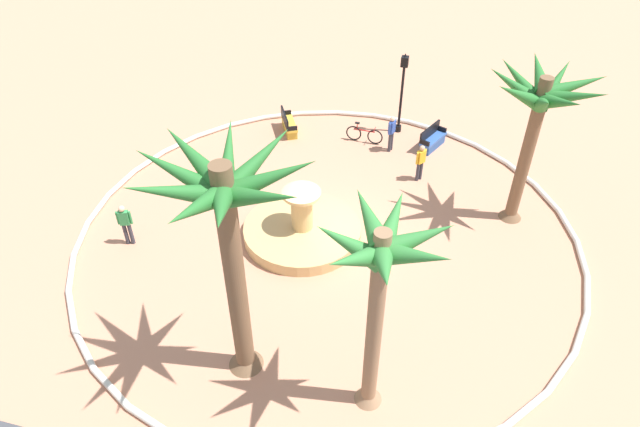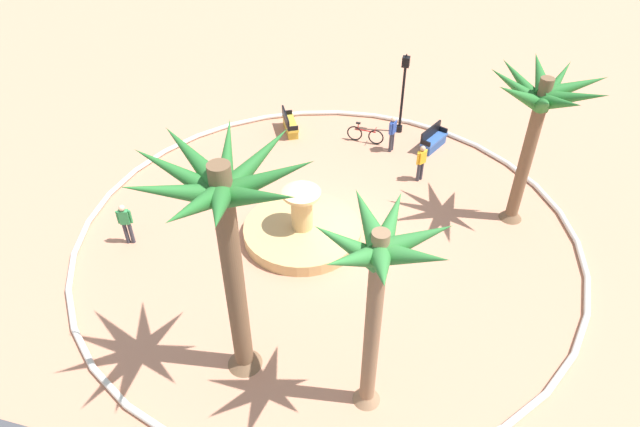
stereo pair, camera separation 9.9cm
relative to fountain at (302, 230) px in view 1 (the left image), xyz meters
The scene contains 13 objects.
ground_plane 0.97m from the fountain, 159.81° to the right, with size 80.00×80.00×0.00m, color tan.
plaza_curb 0.95m from the fountain, 159.81° to the right, with size 18.21×18.21×0.20m, color silver.
fountain is the anchor object (origin of this frame).
palm_tree_near_fountain 9.10m from the fountain, 157.51° to the right, with size 3.97×3.99×6.01m.
palm_tree_by_curb 8.41m from the fountain, 120.80° to the left, with size 3.19×3.28×6.30m.
palm_tree_mid_plaza 7.81m from the fountain, 89.57° to the left, with size 4.30×4.27×7.20m.
bench_east 8.29m from the fountain, 118.48° to the right, with size 1.11×1.66×1.00m.
bench_west 7.44m from the fountain, 69.18° to the right, with size 1.19×1.65×1.00m.
lamppost 8.84m from the fountain, 105.38° to the right, with size 0.32×0.32×3.83m.
bicycle_red_frame 7.04m from the fountain, 97.49° to the right, with size 1.72×0.44×0.94m.
person_cyclist_helmet 6.95m from the fountain, 108.41° to the right, with size 0.30×0.51×1.70m.
person_cyclist_photo 6.24m from the fountain, 18.27° to the left, with size 0.51×0.30×1.69m.
person_pedestrian_stroll 5.96m from the fountain, 128.46° to the right, with size 0.37×0.43×1.64m.
Camera 1 is at (-3.69, 15.29, 13.69)m, focal length 31.77 mm.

